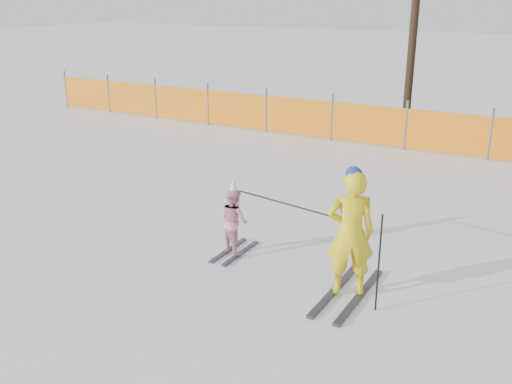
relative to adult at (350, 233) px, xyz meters
The scene contains 5 objects.
ground 1.85m from the adult, behind, with size 120.00×120.00×0.00m, color white.
adult is the anchor object (origin of this frame).
child 2.01m from the adult, 169.67° to the left, with size 0.60×0.98×1.18m.
ski_poles 0.37m from the adult, behind, with size 2.29×0.56×1.27m.
safety_fence 9.62m from the adult, 126.32° to the left, with size 15.70×0.06×1.25m.
Camera 1 is at (3.88, -6.29, 3.68)m, focal length 40.00 mm.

